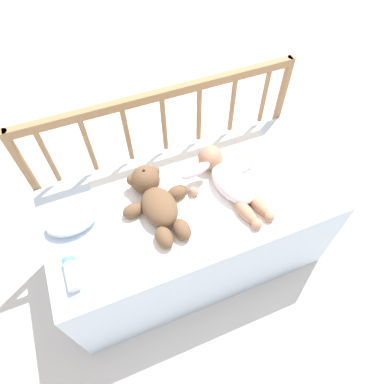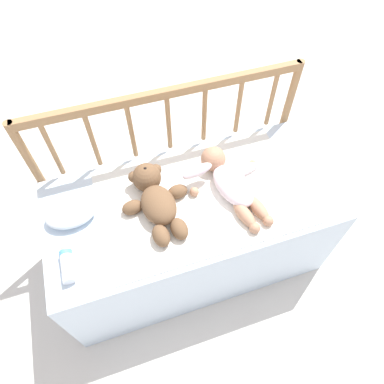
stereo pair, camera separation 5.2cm
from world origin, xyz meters
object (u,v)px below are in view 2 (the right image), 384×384
at_px(baby_bottle, 67,263).
at_px(baby, 230,181).
at_px(teddy_bear, 155,197).
at_px(small_pillow, 71,213).

bearing_deg(baby_bottle, baby, 11.92).
relative_size(teddy_bear, baby, 0.87).
distance_m(teddy_bear, small_pillow, 0.34).
relative_size(baby, small_pillow, 2.17).
xyz_separation_m(teddy_bear, baby, (0.31, -0.01, -0.01)).
height_order(teddy_bear, baby, teddy_bear).
bearing_deg(baby, small_pillow, 174.69).
bearing_deg(teddy_bear, baby_bottle, -156.76).
bearing_deg(baby, teddy_bear, 177.29).
xyz_separation_m(teddy_bear, small_pillow, (-0.33, 0.05, -0.02)).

